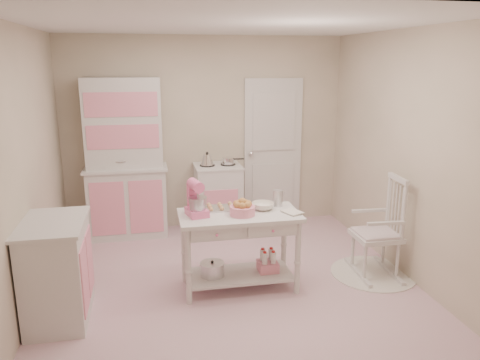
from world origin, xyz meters
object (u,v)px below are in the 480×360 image
hutch (125,159)px  bread_basket (242,211)px  work_table (239,251)px  base_cabinet (57,271)px  stove (218,198)px  rocking_chair (377,226)px  stand_mixer (197,199)px

hutch → bread_basket: bearing=-57.0°
work_table → base_cabinet: bearing=-171.5°
base_cabinet → bread_basket: size_ratio=3.68×
stove → bread_basket: stove is taller
base_cabinet → rocking_chair: 3.22m
stove → bread_basket: (-0.03, -1.76, 0.39)m
hutch → bread_basket: size_ratio=8.32×
work_table → stove: bearing=88.5°
stove → bread_basket: 1.80m
rocking_chair → work_table: size_ratio=0.92×
work_table → stand_mixer: size_ratio=3.53×
stove → base_cabinet: size_ratio=1.00×
stove → bread_basket: bearing=-90.8°
hutch → bread_basket: (1.17, -1.81, -0.19)m
stove → rocking_chair: (1.46, -1.69, 0.09)m
hutch → stove: 1.33m
base_cabinet → bread_basket: base_cabinet is taller
stove → rocking_chair: size_ratio=0.84×
hutch → stove: hutch is taller
rocking_chair → bread_basket: rocking_chair is taller
stove → bread_basket: size_ratio=3.68×
rocking_chair → work_table: (-1.50, -0.02, -0.15)m
stand_mixer → bread_basket: 0.46m
stove → work_table: bearing=-91.5°
base_cabinet → stand_mixer: size_ratio=2.71×
bread_basket → hutch: bearing=123.0°
hutch → rocking_chair: hutch is taller
rocking_chair → hutch: bearing=149.9°
stove → stand_mixer: size_ratio=2.71×
base_cabinet → rocking_chair: bearing=4.8°
rocking_chair → bread_basket: 1.51m
base_cabinet → stand_mixer: bearing=12.0°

